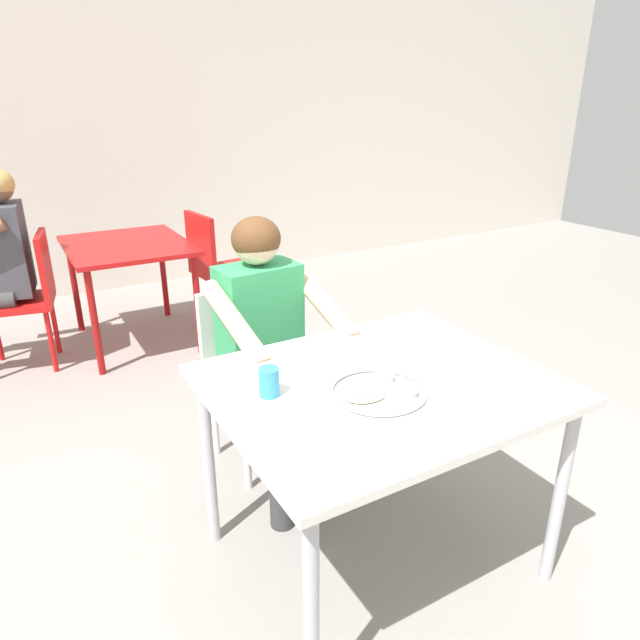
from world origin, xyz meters
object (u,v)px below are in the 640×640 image
object	(u,v)px
thali_tray	(379,391)
drinking_cup	(269,381)
chair_red_right	(217,263)
table_background_red	(128,255)
chair_foreground	(249,364)
diner_foreground	(270,334)
table_foreground	(380,400)
chair_red_left	(29,292)

from	to	relation	value
thali_tray	drinking_cup	size ratio (longest dim) A/B	3.24
drinking_cup	chair_red_right	distance (m)	2.50
drinking_cup	thali_tray	bearing A→B (deg)	-29.24
thali_tray	table_background_red	xyz separation A→B (m)	(-0.22, 2.61, -0.13)
chair_foreground	diner_foreground	world-z (taller)	diner_foreground
drinking_cup	table_background_red	distance (m)	2.45
table_foreground	chair_red_left	xyz separation A→B (m)	(-0.92, 2.48, -0.18)
drinking_cup	chair_red_right	size ratio (longest dim) A/B	0.11
thali_tray	table_background_red	size ratio (longest dim) A/B	0.32
thali_tray	chair_red_right	bearing A→B (deg)	81.37
thali_tray	drinking_cup	distance (m)	0.35
table_foreground	chair_red_left	distance (m)	2.65
chair_foreground	chair_red_right	bearing A→B (deg)	74.68
drinking_cup	diner_foreground	distance (m)	0.63
diner_foreground	chair_red_left	size ratio (longest dim) A/B	1.38
chair_red_left	table_foreground	bearing A→B (deg)	-69.64
thali_tray	chair_red_right	xyz separation A→B (m)	(0.39, 2.55, -0.26)
table_background_red	chair_red_right	xyz separation A→B (m)	(0.60, -0.07, -0.13)
chair_red_right	table_foreground	bearing A→B (deg)	-97.48
chair_red_right	diner_foreground	bearing A→B (deg)	-103.11
chair_red_left	chair_red_right	size ratio (longest dim) A/B	0.98
chair_red_right	chair_foreground	bearing A→B (deg)	-105.32
chair_foreground	table_foreground	bearing A→B (deg)	-82.55
chair_foreground	table_background_red	xyz separation A→B (m)	(-0.16, 1.67, 0.16)
drinking_cup	chair_red_right	xyz separation A→B (m)	(0.69, 2.38, -0.30)
drinking_cup	table_foreground	bearing A→B (deg)	-14.66
diner_foreground	table_background_red	size ratio (longest dim) A/B	1.25
table_foreground	table_background_red	world-z (taller)	table_foreground
chair_red_right	chair_red_left	bearing A→B (deg)	179.84
table_foreground	chair_foreground	xyz separation A→B (m)	(-0.11, 0.87, -0.21)
table_background_red	chair_red_right	distance (m)	0.62
thali_tray	chair_foreground	size ratio (longest dim) A/B	0.37
drinking_cup	diner_foreground	world-z (taller)	diner_foreground
diner_foreground	chair_red_left	xyz separation A→B (m)	(-0.82, 1.82, -0.21)
thali_tray	diner_foreground	xyz separation A→B (m)	(-0.04, 0.73, -0.06)
table_background_red	table_foreground	bearing A→B (deg)	-83.74
chair_foreground	diner_foreground	size ratio (longest dim) A/B	0.69
drinking_cup	table_background_red	world-z (taller)	drinking_cup
table_foreground	chair_red_right	distance (m)	2.50
table_background_red	thali_tray	bearing A→B (deg)	-85.27
thali_tray	chair_red_right	size ratio (longest dim) A/B	0.35
thali_tray	table_background_red	bearing A→B (deg)	94.73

